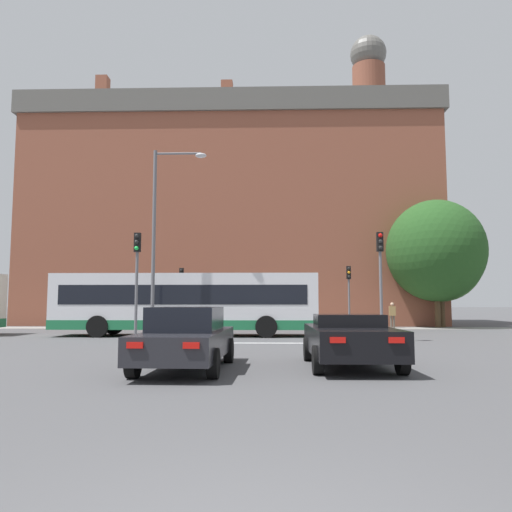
# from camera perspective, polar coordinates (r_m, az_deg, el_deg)

# --- Properties ---
(stop_line_strip) EXTENTS (7.64, 0.30, 0.01)m
(stop_line_strip) POSITION_cam_1_polar(r_m,az_deg,el_deg) (19.88, 1.22, -9.91)
(stop_line_strip) COLOR silver
(stop_line_strip) RESTS_ON ground_plane
(far_pavement) EXTENTS (68.49, 2.50, 0.01)m
(far_pavement) POSITION_cam_1_polar(r_m,az_deg,el_deg) (31.69, 1.37, -8.24)
(far_pavement) COLOR gray
(far_pavement) RESTS_ON ground_plane
(brick_civic_building) EXTENTS (30.80, 11.55, 23.46)m
(brick_civic_building) POSITION_cam_1_polar(r_m,az_deg,el_deg) (40.18, -2.47, 4.57)
(brick_civic_building) COLOR brown
(brick_civic_building) RESTS_ON ground_plane
(car_saloon_left) EXTENTS (2.00, 4.70, 1.47)m
(car_saloon_left) POSITION_cam_1_polar(r_m,az_deg,el_deg) (12.07, -7.94, -9.24)
(car_saloon_left) COLOR #232328
(car_saloon_left) RESTS_ON ground_plane
(car_roadster_right) EXTENTS (2.08, 4.36, 1.29)m
(car_roadster_right) POSITION_cam_1_polar(r_m,az_deg,el_deg) (12.67, 10.65, -9.32)
(car_roadster_right) COLOR black
(car_roadster_right) RESTS_ON ground_plane
(bus_crossing_lead) EXTENTS (12.49, 2.64, 2.95)m
(bus_crossing_lead) POSITION_cam_1_polar(r_m,az_deg,el_deg) (24.32, -7.98, -5.32)
(bus_crossing_lead) COLOR silver
(bus_crossing_lead) RESTS_ON ground_plane
(traffic_light_far_right) EXTENTS (0.26, 0.31, 3.84)m
(traffic_light_far_right) POSITION_cam_1_polar(r_m,az_deg,el_deg) (31.17, 10.57, -3.42)
(traffic_light_far_right) COLOR slate
(traffic_light_far_right) RESTS_ON ground_plane
(traffic_light_near_right) EXTENTS (0.26, 0.31, 4.50)m
(traffic_light_near_right) POSITION_cam_1_polar(r_m,az_deg,el_deg) (21.21, 14.05, -1.35)
(traffic_light_near_right) COLOR slate
(traffic_light_near_right) RESTS_ON ground_plane
(traffic_light_near_left) EXTENTS (0.26, 0.31, 4.49)m
(traffic_light_near_left) POSITION_cam_1_polar(r_m,az_deg,el_deg) (21.22, -13.47, -1.39)
(traffic_light_near_left) COLOR slate
(traffic_light_near_left) RESTS_ON ground_plane
(traffic_light_far_left) EXTENTS (0.26, 0.31, 3.77)m
(traffic_light_far_left) POSITION_cam_1_polar(r_m,az_deg,el_deg) (31.63, -8.54, -3.56)
(traffic_light_far_left) COLOR slate
(traffic_light_far_left) RESTS_ON ground_plane
(street_lamp_junction) EXTENTS (2.41, 0.36, 8.46)m
(street_lamp_junction) POSITION_cam_1_polar(r_m,az_deg,el_deg) (22.71, -10.66, 3.64)
(street_lamp_junction) COLOR slate
(street_lamp_junction) RESTS_ON ground_plane
(pedestrian_waiting) EXTENTS (0.33, 0.45, 1.56)m
(pedestrian_waiting) POSITION_cam_1_polar(r_m,az_deg,el_deg) (33.17, -11.67, -6.45)
(pedestrian_waiting) COLOR brown
(pedestrian_waiting) RESTS_ON ground_plane
(pedestrian_walking_east) EXTENTS (0.29, 0.43, 1.70)m
(pedestrian_walking_east) POSITION_cam_1_polar(r_m,az_deg,el_deg) (32.94, -11.84, -6.29)
(pedestrian_walking_east) COLOR black
(pedestrian_walking_east) RESTS_ON ground_plane
(pedestrian_walking_west) EXTENTS (0.41, 0.24, 1.61)m
(pedestrian_walking_west) POSITION_cam_1_polar(r_m,az_deg,el_deg) (33.07, 15.32, -6.31)
(pedestrian_walking_west) COLOR brown
(pedestrian_walking_west) RESTS_ON ground_plane
(tree_by_building) EXTENTS (5.46, 5.46, 7.40)m
(tree_by_building) POSITION_cam_1_polar(r_m,az_deg,el_deg) (35.12, 20.31, -0.24)
(tree_by_building) COLOR #4C3823
(tree_by_building) RESTS_ON ground_plane
(tree_kerbside) EXTENTS (6.35, 6.35, 8.33)m
(tree_kerbside) POSITION_cam_1_polar(r_m,az_deg,el_deg) (34.70, 19.84, 0.59)
(tree_kerbside) COLOR #4C3823
(tree_kerbside) RESTS_ON ground_plane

